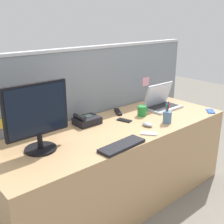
# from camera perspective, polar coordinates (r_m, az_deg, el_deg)

# --- Properties ---
(ground_plane) EXTENTS (10.00, 10.00, 0.00)m
(ground_plane) POSITION_cam_1_polar(r_m,az_deg,el_deg) (2.70, 0.73, -17.15)
(ground_plane) COLOR slate
(desk) EXTENTS (2.13, 0.76, 0.71)m
(desk) POSITION_cam_1_polar(r_m,az_deg,el_deg) (2.51, 0.76, -10.59)
(desk) COLOR tan
(desk) RESTS_ON ground_plane
(cubicle_divider) EXTENTS (2.60, 0.08, 1.34)m
(cubicle_divider) POSITION_cam_1_polar(r_m,az_deg,el_deg) (2.68, -5.19, -1.30)
(cubicle_divider) COLOR gray
(cubicle_divider) RESTS_ON ground_plane
(desktop_monitor) EXTENTS (0.45, 0.22, 0.47)m
(desktop_monitor) POSITION_cam_1_polar(r_m,az_deg,el_deg) (1.94, -14.90, -0.58)
(desktop_monitor) COLOR black
(desktop_monitor) RESTS_ON desk
(laptop) EXTENTS (0.36, 0.23, 0.25)m
(laptop) POSITION_cam_1_polar(r_m,az_deg,el_deg) (2.87, 9.87, 2.08)
(laptop) COLOR #B2B5BC
(laptop) RESTS_ON desk
(desk_phone) EXTENTS (0.21, 0.16, 0.10)m
(desk_phone) POSITION_cam_1_polar(r_m,az_deg,el_deg) (2.42, -5.19, -1.68)
(desk_phone) COLOR black
(desk_phone) RESTS_ON desk
(keyboard_main) EXTENTS (0.38, 0.15, 0.02)m
(keyboard_main) POSITION_cam_1_polar(r_m,az_deg,el_deg) (2.01, 2.03, -6.79)
(keyboard_main) COLOR black
(keyboard_main) RESTS_ON desk
(computer_mouse_right_hand) EXTENTS (0.06, 0.10, 0.03)m
(computer_mouse_right_hand) POSITION_cam_1_polar(r_m,az_deg,el_deg) (2.39, 7.17, -2.50)
(computer_mouse_right_hand) COLOR #9EA0A8
(computer_mouse_right_hand) RESTS_ON desk
(pen_cup) EXTENTS (0.07, 0.07, 0.19)m
(pen_cup) POSITION_cam_1_polar(r_m,az_deg,el_deg) (2.48, 11.09, -0.98)
(pen_cup) COLOR #4C7093
(pen_cup) RESTS_ON desk
(cell_phone_black_slab) EXTENTS (0.10, 0.14, 0.01)m
(cell_phone_black_slab) POSITION_cam_1_polar(r_m,az_deg,el_deg) (2.50, 2.50, -1.68)
(cell_phone_black_slab) COLOR black
(cell_phone_black_slab) RESTS_ON desk
(cell_phone_silver_slab) EXTENTS (0.13, 0.14, 0.01)m
(cell_phone_silver_slab) POSITION_cam_1_polar(r_m,az_deg,el_deg) (2.24, 7.46, -4.31)
(cell_phone_silver_slab) COLOR #B7BAC1
(cell_phone_silver_slab) RESTS_ON desk
(cell_phone_blue_case) EXTENTS (0.14, 0.13, 0.01)m
(cell_phone_blue_case) POSITION_cam_1_polar(r_m,az_deg,el_deg) (2.89, 19.29, 0.16)
(cell_phone_blue_case) COLOR blue
(cell_phone_blue_case) RESTS_ON desk
(tv_remote) EXTENTS (0.12, 0.17, 0.02)m
(tv_remote) POSITION_cam_1_polar(r_m,az_deg,el_deg) (2.69, 1.21, 0.01)
(tv_remote) COLOR black
(tv_remote) RESTS_ON desk
(coffee_mug) EXTENTS (0.12, 0.08, 0.09)m
(coffee_mug) POSITION_cam_1_polar(r_m,az_deg,el_deg) (2.62, 6.11, 0.24)
(coffee_mug) COLOR #238438
(coffee_mug) RESTS_ON desk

